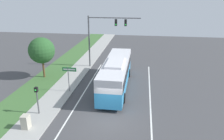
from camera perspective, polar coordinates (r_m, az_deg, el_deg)
ground_plane at (r=19.44m, az=-0.74°, el=-12.80°), size 80.00×80.00×0.00m
sidewalk at (r=21.15m, az=-17.89°, el=-10.77°), size 2.80×80.00×0.12m
grass_verge at (r=22.67m, az=-25.29°, el=-9.67°), size 3.60×80.00×0.10m
lane_divider_near at (r=20.23m, az=-11.08°, el=-11.78°), size 0.14×30.00×0.01m
lane_divider_far at (r=19.29m, az=10.19°, el=-13.42°), size 0.14×30.00×0.01m
bus at (r=24.75m, az=1.10°, el=-0.60°), size 2.70×11.70×3.44m
signal_gantry at (r=30.90m, az=-2.23°, el=10.06°), size 7.32×0.41×7.42m
pedestrian_signal at (r=20.36m, az=-19.02°, el=-6.41°), size 0.28×0.34×2.69m
street_sign at (r=23.90m, az=-11.17°, el=-1.11°), size 1.54×0.08×2.95m
utility_cabinet at (r=19.13m, az=-21.61°, el=-12.47°), size 0.57×0.63×1.15m
roadside_tree at (r=28.61m, az=-17.91°, el=4.87°), size 3.25×3.25×5.14m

